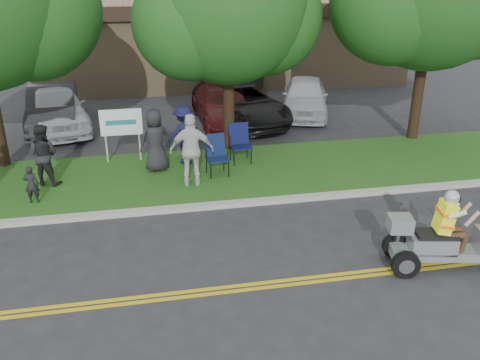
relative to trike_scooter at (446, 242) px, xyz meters
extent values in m
plane|color=#28282B|center=(-3.60, 0.57, -0.61)|extent=(120.00, 120.00, 0.00)
cube|color=gold|center=(-3.60, -0.01, -0.60)|extent=(60.00, 0.10, 0.01)
cube|color=gold|center=(-3.60, 0.15, -0.60)|extent=(60.00, 0.10, 0.01)
cube|color=#A8A89E|center=(-3.60, 3.62, -0.55)|extent=(60.00, 0.25, 0.12)
cube|color=#275115|center=(-3.60, 5.77, -0.55)|extent=(60.00, 4.00, 0.10)
cube|color=#9E7F5B|center=(-1.60, 19.57, 1.39)|extent=(18.00, 8.00, 4.00)
cube|color=black|center=(-1.60, 15.52, 3.09)|extent=(18.00, 0.30, 0.60)
sphere|color=#1B4E16|center=(-8.75, 7.87, 3.98)|extent=(4.05, 4.05, 4.05)
cylinder|color=#332114|center=(-3.10, 7.77, 1.49)|extent=(0.36, 0.36, 4.20)
sphere|color=#1B4E16|center=(-3.10, 7.77, 4.04)|extent=(4.80, 4.80, 4.80)
sphere|color=#1B4E16|center=(-1.90, 8.07, 3.59)|extent=(3.60, 3.60, 3.60)
sphere|color=#1B4E16|center=(-4.30, 7.57, 3.52)|extent=(3.36, 3.36, 3.36)
cylinder|color=#332114|center=(3.40, 7.57, 1.77)|extent=(0.36, 0.36, 4.76)
sphere|color=#1B4E16|center=(2.00, 7.37, 4.07)|extent=(3.92, 3.92, 3.92)
cylinder|color=silver|center=(-7.00, 7.17, -0.06)|extent=(0.06, 0.06, 1.10)
cylinder|color=silver|center=(-6.00, 7.17, -0.06)|extent=(0.06, 0.06, 1.10)
cube|color=white|center=(-6.50, 7.17, 0.74)|extent=(1.25, 0.06, 0.80)
cylinder|color=black|center=(-0.92, -0.18, -0.33)|extent=(0.59, 0.26, 0.57)
cylinder|color=black|center=(-0.77, 0.53, -0.33)|extent=(0.59, 0.26, 0.57)
cube|color=#AFB2B9|center=(0.04, -0.01, -0.27)|extent=(1.98, 0.84, 0.18)
cube|color=#AFB2B9|center=(-0.25, 0.05, -0.05)|extent=(0.99, 0.64, 0.35)
cube|color=black|center=(-0.20, 0.04, 0.16)|extent=(0.88, 0.58, 0.10)
cube|color=#AFB2B9|center=(-0.95, 0.20, 0.40)|extent=(0.53, 0.51, 0.30)
cube|color=#E9F219|center=(-0.09, 0.02, 0.56)|extent=(0.42, 0.47, 0.66)
sphere|color=silver|center=(-0.03, 0.01, 0.99)|extent=(0.29, 0.29, 0.29)
cylinder|color=black|center=(-3.23, 6.11, -0.26)|extent=(0.03, 0.03, 0.49)
cylinder|color=black|center=(-2.69, 6.14, -0.26)|extent=(0.03, 0.03, 0.49)
cylinder|color=black|center=(-3.26, 6.61, -0.26)|extent=(0.03, 0.03, 0.49)
cylinder|color=black|center=(-2.72, 6.63, -0.26)|extent=(0.03, 0.03, 0.49)
cube|color=#0D1241|center=(-2.97, 6.37, 0.00)|extent=(0.64, 0.59, 0.04)
cube|color=#0D1241|center=(-2.99, 6.64, 0.33)|extent=(0.62, 0.22, 0.67)
cylinder|color=black|center=(-4.06, 5.23, -0.26)|extent=(0.03, 0.03, 0.49)
cylinder|color=black|center=(-3.53, 5.30, -0.26)|extent=(0.03, 0.03, 0.49)
cylinder|color=black|center=(-4.12, 5.71, -0.26)|extent=(0.03, 0.03, 0.49)
cylinder|color=black|center=(-3.60, 5.78, -0.26)|extent=(0.03, 0.03, 0.49)
cube|color=#0E1C44|center=(-3.83, 5.51, -0.01)|extent=(0.67, 0.63, 0.04)
cube|color=#0E1C44|center=(-3.86, 5.77, 0.32)|extent=(0.63, 0.26, 0.66)
imported|color=black|center=(-8.58, 5.79, 0.36)|extent=(1.01, 0.90, 1.72)
imported|color=silver|center=(-4.60, 4.96, 0.50)|extent=(1.23, 0.61, 2.02)
imported|color=#14173A|center=(-4.64, 6.65, 0.40)|extent=(1.28, 0.89, 1.81)
imported|color=black|center=(-5.53, 6.21, 0.42)|extent=(1.00, 0.75, 1.85)
imported|color=black|center=(-8.74, 4.60, 0.00)|extent=(0.38, 0.26, 1.00)
imported|color=silver|center=(-8.97, 11.27, 0.24)|extent=(3.11, 5.31, 1.70)
imported|color=#29292C|center=(-9.10, 11.36, 0.18)|extent=(2.08, 4.93, 1.58)
imported|color=black|center=(-2.10, 10.88, 0.13)|extent=(3.52, 5.73, 1.48)
imported|color=#4A1112|center=(-2.80, 10.86, 0.10)|extent=(2.16, 4.93, 1.41)
imported|color=silver|center=(0.66, 11.38, 0.15)|extent=(3.09, 4.78, 1.51)
camera|label=1|loc=(-5.78, -7.95, 5.22)|focal=38.00mm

